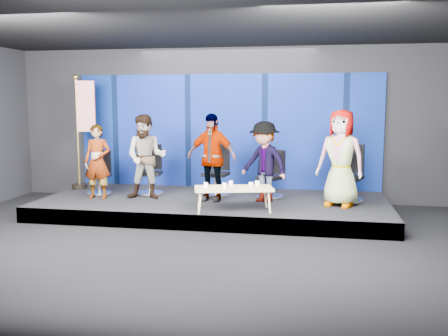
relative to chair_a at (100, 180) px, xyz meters
The scene contains 21 objects.
ground 3.65m from the chair_a, 45.73° to the right, with size 10.00×10.00×0.00m, color black.
room_walls 4.03m from the chair_a, 45.73° to the right, with size 10.02×8.02×3.51m.
riser 2.56m from the chair_a, ahead, with size 7.00×3.00×0.30m, color black.
backdrop 3.03m from the chair_a, 28.63° to the left, with size 7.00×0.08×2.60m, color #071B52.
chair_a is the anchor object (origin of this frame).
panelist_a 0.67m from the chair_a, 70.07° to the right, with size 0.56×0.37×1.53m, color black.
chair_b 1.09m from the chair_a, ahead, with size 0.65×0.65×1.06m.
panelist_b 1.32m from the chair_a, 15.08° to the right, with size 0.84×0.65×1.72m, color black.
chair_c 2.52m from the chair_a, ahead, with size 0.70×0.70×1.08m.
panelist_c 2.57m from the chair_a, ahead, with size 1.03×0.43×1.75m, color black.
chair_d 3.68m from the chair_a, ahead, with size 0.76×0.76×0.99m.
panelist_d 3.60m from the chair_a, ahead, with size 1.03×0.59×1.60m, color black.
chair_e 5.21m from the chair_a, ahead, with size 0.83×0.83×1.14m.
panelist_e 5.07m from the chair_a, ahead, with size 0.90×0.59×1.84m, color black.
coffee_table 3.29m from the chair_a, 19.84° to the right, with size 1.52×0.93×0.43m.
mug_a 2.88m from the chair_a, 25.17° to the right, with size 0.08×0.08×0.09m, color white.
mug_b 3.19m from the chair_a, 22.56° to the right, with size 0.08×0.08×0.10m, color white.
mug_c 3.19m from the chair_a, 18.19° to the right, with size 0.08×0.08×0.10m, color white.
mug_d 3.58m from the chair_a, 17.87° to the right, with size 0.08×0.08×0.10m, color white.
mug_e 3.64m from the chair_a, 15.22° to the right, with size 0.09×0.09×0.11m, color white.
flag_stand 1.33m from the chair_a, 138.71° to the left, with size 0.59×0.34×2.58m.
Camera 1 is at (2.00, -7.36, 2.30)m, focal length 40.00 mm.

